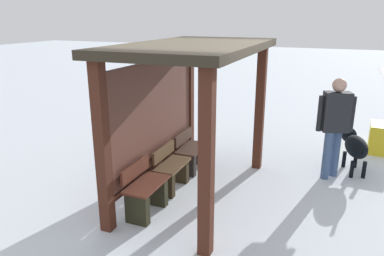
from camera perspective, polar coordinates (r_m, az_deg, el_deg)
ground_plane at (r=6.09m, az=0.49°, el=-10.08°), size 60.00×60.00×0.00m
bus_shelter at (r=5.57m, az=-1.44°, el=7.19°), size 3.24×1.78×2.41m
bench_left_inside at (r=5.40m, az=-7.23°, el=-10.11°), size 0.77×0.40×0.77m
bench_center_inside at (r=6.10m, az=-3.22°, el=-6.75°), size 0.77×0.36×0.73m
bench_right_inside at (r=6.85m, az=-0.11°, el=-4.13°), size 0.77×0.40×0.72m
person_walking at (r=6.74m, az=21.51°, el=1.11°), size 0.39×0.62×1.79m
dog at (r=7.36m, az=24.12°, el=-2.49°), size 1.09×0.54×0.72m
grit_bin at (r=8.73m, az=27.80°, el=-1.41°), size 0.73×0.60×0.60m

